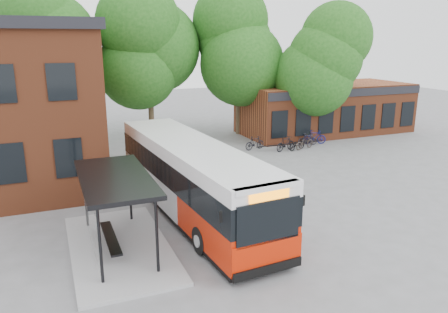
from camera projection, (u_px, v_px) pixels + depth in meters
name	position (u px, v px, depth m)	size (l,w,h in m)	color
ground	(221.00, 220.00, 18.87)	(100.00, 100.00, 0.00)	slate
shop_row	(325.00, 108.00, 36.34)	(14.00, 6.20, 4.00)	brown
bus_shelter	(117.00, 213.00, 15.94)	(3.60, 7.00, 2.90)	black
bike_rail	(289.00, 146.00, 31.15)	(5.20, 0.10, 0.38)	black
tree_0	(50.00, 71.00, 29.51)	(7.92, 7.92, 11.00)	#1A4B14
tree_1	(149.00, 71.00, 33.05)	(7.92, 7.92, 10.40)	#1A4B14
tree_2	(239.00, 66.00, 34.65)	(7.92, 7.92, 11.00)	#1A4B14
tree_3	(320.00, 79.00, 33.14)	(7.04, 7.04, 9.28)	#1A4B14
city_bus	(192.00, 179.00, 19.21)	(2.72, 12.75, 3.24)	red
bicycle_1	(255.00, 143.00, 30.79)	(0.45, 1.61, 0.97)	black
bicycle_3	(285.00, 144.00, 30.39)	(0.49, 1.74, 1.04)	black
bicycle_4	(297.00, 144.00, 30.69)	(0.56, 1.61, 0.85)	black
bicycle_5	(308.00, 139.00, 32.01)	(0.44, 1.55, 0.93)	#22222A
bicycle_6	(304.00, 142.00, 30.98)	(0.64, 1.83, 0.96)	#403631
bicycle_7	(314.00, 137.00, 32.40)	(0.50, 1.76, 1.06)	#111558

